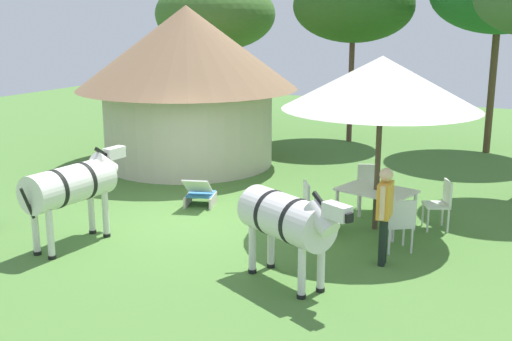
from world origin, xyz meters
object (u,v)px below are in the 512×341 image
at_px(patio_chair_east_end, 441,201).
at_px(patio_chair_west_end, 369,184).
at_px(zebra_nearest_camera, 72,185).
at_px(patio_chair_near_hut, 399,221).
at_px(patio_chair_near_lawn, 312,203).
at_px(acacia_tree_right_background, 215,15).
at_px(striped_lounge_chair, 200,194).
at_px(zebra_by_umbrella, 288,219).
at_px(shade_umbrella, 382,83).
at_px(patio_dining_table, 376,194).
at_px(guest_beside_umbrella, 385,207).
at_px(acacia_tree_behind_hut, 354,6).
at_px(thatched_hut, 187,76).

distance_m(patio_chair_east_end, patio_chair_west_end, 1.61).
relative_size(patio_chair_east_end, zebra_nearest_camera, 0.39).
height_order(patio_chair_near_hut, patio_chair_near_lawn, same).
relative_size(patio_chair_west_end, acacia_tree_right_background, 0.18).
xyz_separation_m(striped_lounge_chair, acacia_tree_right_background, (-4.48, 8.10, 3.50)).
bearing_deg(patio_chair_west_end, patio_chair_near_hut, 96.01).
bearing_deg(zebra_by_umbrella, shade_umbrella, -162.86).
bearing_deg(striped_lounge_chair, patio_chair_near_hut, -27.85).
xyz_separation_m(shade_umbrella, patio_dining_table, (-0.00, -0.00, -1.98)).
height_order(patio_chair_east_end, patio_chair_near_lawn, same).
distance_m(zebra_nearest_camera, acacia_tree_right_background, 11.91).
height_order(patio_dining_table, acacia_tree_right_background, acacia_tree_right_background).
distance_m(patio_chair_near_hut, zebra_nearest_camera, 5.41).
bearing_deg(patio_chair_east_end, patio_chair_west_end, 43.58).
xyz_separation_m(guest_beside_umbrella, zebra_by_umbrella, (-1.00, -1.33, 0.04)).
relative_size(patio_chair_near_lawn, acacia_tree_behind_hut, 0.18).
height_order(patio_chair_west_end, guest_beside_umbrella, guest_beside_umbrella).
height_order(zebra_nearest_camera, acacia_tree_right_background, acacia_tree_right_background).
distance_m(shade_umbrella, zebra_nearest_camera, 5.50).
bearing_deg(patio_dining_table, shade_umbrella, 14.04).
distance_m(patio_chair_west_end, striped_lounge_chair, 3.39).
relative_size(thatched_hut, patio_chair_west_end, 6.18).
xyz_separation_m(patio_dining_table, patio_chair_near_lawn, (-0.96, -0.66, -0.13)).
xyz_separation_m(patio_chair_near_hut, zebra_nearest_camera, (-4.92, -2.19, 0.51)).
bearing_deg(zebra_nearest_camera, thatched_hut, 109.18).
bearing_deg(zebra_nearest_camera, striped_lounge_chair, 80.86).
bearing_deg(shade_umbrella, patio_chair_near_hut, -53.89).
distance_m(guest_beside_umbrella, acacia_tree_right_background, 13.08).
xyz_separation_m(patio_chair_west_end, guest_beside_umbrella, (1.09, -2.65, 0.41)).
xyz_separation_m(patio_chair_west_end, zebra_by_umbrella, (0.09, -3.98, 0.44)).
bearing_deg(guest_beside_umbrella, striped_lounge_chair, 66.20).
height_order(patio_chair_near_lawn, zebra_by_umbrella, zebra_by_umbrella).
xyz_separation_m(guest_beside_umbrella, acacia_tree_right_background, (-8.66, 9.39, 2.83)).
relative_size(patio_chair_east_end, acacia_tree_behind_hut, 0.18).
xyz_separation_m(patio_chair_near_hut, patio_chair_west_end, (-1.16, 2.01, 0.00)).
bearing_deg(patio_dining_table, zebra_nearest_camera, -143.44).
bearing_deg(patio_dining_table, thatched_hut, 154.75).
relative_size(shade_umbrella, zebra_by_umbrella, 1.73).
distance_m(patio_chair_near_lawn, striped_lounge_chair, 2.64).
bearing_deg(striped_lounge_chair, patio_chair_near_lawn, -27.19).
height_order(patio_chair_east_end, acacia_tree_right_background, acacia_tree_right_background).
height_order(patio_chair_east_end, zebra_nearest_camera, zebra_nearest_camera).
xyz_separation_m(patio_dining_table, striped_lounge_chair, (-3.57, -0.29, -0.40)).
bearing_deg(acacia_tree_right_background, zebra_by_umbrella, -54.44).
height_order(thatched_hut, zebra_by_umbrella, thatched_hut).
bearing_deg(thatched_hut, zebra_nearest_camera, -74.78).
xyz_separation_m(zebra_nearest_camera, acacia_tree_right_background, (-3.82, 10.94, 2.72)).
height_order(thatched_hut, acacia_tree_right_background, acacia_tree_right_background).
xyz_separation_m(patio_chair_near_lawn, zebra_by_umbrella, (0.58, -2.25, 0.44)).
bearing_deg(thatched_hut, guest_beside_umbrella, -33.90).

